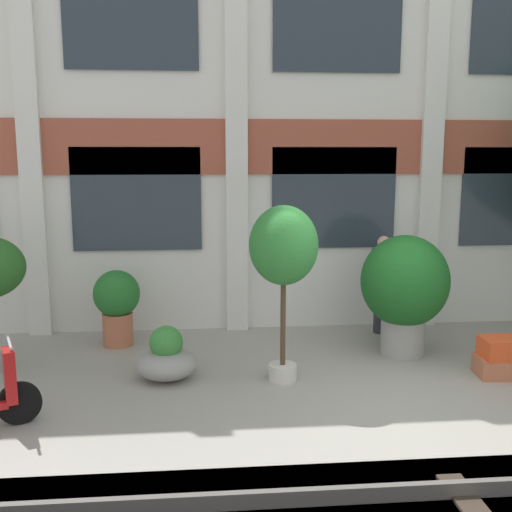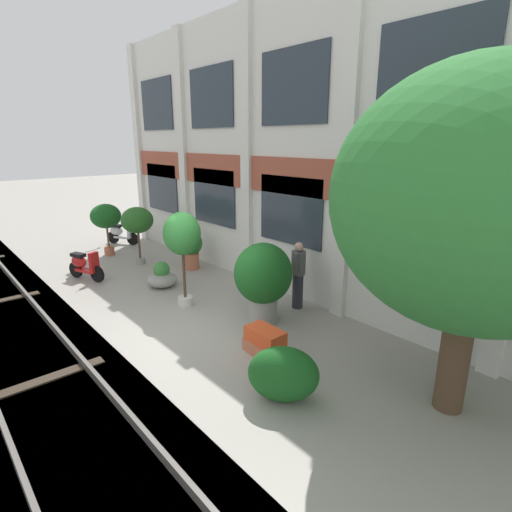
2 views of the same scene
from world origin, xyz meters
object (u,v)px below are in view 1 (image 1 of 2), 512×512
object	(u,v)px
potted_plant_fluted_column	(117,302)
resident_by_doorway	(382,281)
potted_plant_glazed_jar	(405,286)
potted_plant_wide_bowl	(167,358)
potted_plant_tall_urn	(284,250)
potted_plant_square_trough	(509,358)

from	to	relation	value
potted_plant_fluted_column	resident_by_doorway	world-z (taller)	resident_by_doorway
potted_plant_glazed_jar	potted_plant_wide_bowl	world-z (taller)	potted_plant_glazed_jar
potted_plant_wide_bowl	potted_plant_fluted_column	size ratio (longest dim) A/B	0.69
potted_plant_tall_urn	potted_plant_fluted_column	xyz separation A→B (m)	(-2.40, 1.71, -1.06)
potted_plant_tall_urn	potted_plant_fluted_column	world-z (taller)	potted_plant_tall_urn
potted_plant_glazed_jar	potted_plant_fluted_column	world-z (taller)	potted_plant_glazed_jar
potted_plant_wide_bowl	potted_plant_square_trough	world-z (taller)	potted_plant_wide_bowl
potted_plant_tall_urn	potted_plant_square_trough	xyz separation A→B (m)	(3.09, -0.13, -1.50)
potted_plant_wide_bowl	potted_plant_square_trough	xyz separation A→B (m)	(4.64, -0.33, -0.02)
potted_plant_wide_bowl	potted_plant_square_trough	size ratio (longest dim) A/B	0.92
potted_plant_fluted_column	resident_by_doorway	xyz separation A→B (m)	(4.34, 0.28, 0.19)
potted_plant_wide_bowl	potted_plant_glazed_jar	bearing A→B (deg)	10.70
potted_plant_glazed_jar	potted_plant_fluted_column	distance (m)	4.43
potted_plant_glazed_jar	potted_plant_fluted_column	xyz separation A→B (m)	(-4.33, 0.85, -0.35)
potted_plant_square_trough	potted_plant_fluted_column	xyz separation A→B (m)	(-5.49, 1.84, 0.44)
potted_plant_glazed_jar	potted_plant_square_trough	size ratio (longest dim) A/B	2.02
potted_plant_wide_bowl	resident_by_doorway	bearing A→B (deg)	27.03
potted_plant_fluted_column	resident_by_doorway	size ratio (longest dim) A/B	0.73
potted_plant_wide_bowl	resident_by_doorway	world-z (taller)	resident_by_doorway
potted_plant_tall_urn	potted_plant_glazed_jar	xyz separation A→B (m)	(1.93, 0.86, -0.71)
potted_plant_glazed_jar	potted_plant_wide_bowl	size ratio (longest dim) A/B	2.21
resident_by_doorway	potted_plant_square_trough	bearing A→B (deg)	91.28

